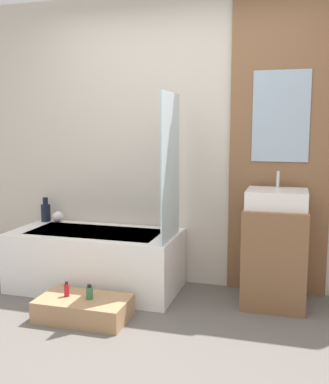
{
  "coord_description": "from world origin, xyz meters",
  "views": [
    {
      "loc": [
        0.95,
        -2.38,
        1.44
      ],
      "look_at": [
        0.07,
        0.7,
        0.97
      ],
      "focal_mm": 42.0,
      "sensor_mm": 36.0,
      "label": 1
    }
  ],
  "objects_px": {
    "sink": "(277,199)",
    "vase_round_light": "(58,217)",
    "bathtub": "(96,260)",
    "bottle_soap_secondary": "(90,293)",
    "bottle_soap_primary": "(67,290)",
    "wooden_step_bench": "(84,309)",
    "vase_tall_dark": "(46,212)"
  },
  "relations": [
    {
      "from": "bottle_soap_primary",
      "to": "bottle_soap_secondary",
      "type": "distance_m",
      "value": 0.19
    },
    {
      "from": "sink",
      "to": "bottle_soap_primary",
      "type": "bearing_deg",
      "value": -154.64
    },
    {
      "from": "vase_round_light",
      "to": "vase_tall_dark",
      "type": "bearing_deg",
      "value": 176.83
    },
    {
      "from": "wooden_step_bench",
      "to": "sink",
      "type": "relative_size",
      "value": 1.45
    },
    {
      "from": "bottle_soap_primary",
      "to": "bathtub",
      "type": "bearing_deg",
      "value": 94.29
    },
    {
      "from": "sink",
      "to": "bottle_soap_secondary",
      "type": "bearing_deg",
      "value": -151.53
    },
    {
      "from": "bottle_soap_secondary",
      "to": "sink",
      "type": "bearing_deg",
      "value": 28.47
    },
    {
      "from": "bathtub",
      "to": "wooden_step_bench",
      "type": "relative_size",
      "value": 2.16
    },
    {
      "from": "bathtub",
      "to": "bottle_soap_secondary",
      "type": "bearing_deg",
      "value": -69.39
    },
    {
      "from": "wooden_step_bench",
      "to": "vase_tall_dark",
      "type": "distance_m",
      "value": 1.33
    },
    {
      "from": "vase_tall_dark",
      "to": "bottle_soap_secondary",
      "type": "height_order",
      "value": "vase_tall_dark"
    },
    {
      "from": "bottle_soap_primary",
      "to": "wooden_step_bench",
      "type": "bearing_deg",
      "value": 0.0
    },
    {
      "from": "bathtub",
      "to": "vase_round_light",
      "type": "distance_m",
      "value": 0.65
    },
    {
      "from": "wooden_step_bench",
      "to": "vase_tall_dark",
      "type": "relative_size",
      "value": 2.9
    },
    {
      "from": "wooden_step_bench",
      "to": "vase_round_light",
      "type": "xyz_separation_m",
      "value": [
        -0.69,
        0.88,
        0.49
      ]
    },
    {
      "from": "vase_tall_dark",
      "to": "bottle_soap_primary",
      "type": "bearing_deg",
      "value": -52.22
    },
    {
      "from": "bathtub",
      "to": "vase_tall_dark",
      "type": "bearing_deg",
      "value": 157.65
    },
    {
      "from": "bathtub",
      "to": "vase_round_light",
      "type": "xyz_separation_m",
      "value": [
        -0.51,
        0.26,
        0.31
      ]
    },
    {
      "from": "bathtub",
      "to": "bottle_soap_secondary",
      "type": "relative_size",
      "value": 13.28
    },
    {
      "from": "sink",
      "to": "bottle_soap_secondary",
      "type": "relative_size",
      "value": 4.25
    },
    {
      "from": "sink",
      "to": "vase_round_light",
      "type": "height_order",
      "value": "sink"
    },
    {
      "from": "bathtub",
      "to": "bottle_soap_secondary",
      "type": "xyz_separation_m",
      "value": [
        0.24,
        -0.63,
        -0.05
      ]
    },
    {
      "from": "sink",
      "to": "vase_tall_dark",
      "type": "bearing_deg",
      "value": 175.28
    },
    {
      "from": "wooden_step_bench",
      "to": "bathtub",
      "type": "bearing_deg",
      "value": 106.38
    },
    {
      "from": "bottle_soap_secondary",
      "to": "vase_tall_dark",
      "type": "bearing_deg",
      "value": 134.62
    },
    {
      "from": "bathtub",
      "to": "vase_tall_dark",
      "type": "distance_m",
      "value": 0.78
    },
    {
      "from": "bottle_soap_primary",
      "to": "vase_tall_dark",
      "type": "bearing_deg",
      "value": 127.78
    },
    {
      "from": "sink",
      "to": "bathtub",
      "type": "bearing_deg",
      "value": -176.89
    },
    {
      "from": "sink",
      "to": "vase_round_light",
      "type": "distance_m",
      "value": 2.08
    },
    {
      "from": "bathtub",
      "to": "sink",
      "type": "distance_m",
      "value": 1.66
    },
    {
      "from": "wooden_step_bench",
      "to": "bottle_soap_secondary",
      "type": "distance_m",
      "value": 0.14
    },
    {
      "from": "wooden_step_bench",
      "to": "bottle_soap_secondary",
      "type": "xyz_separation_m",
      "value": [
        0.05,
        0.0,
        0.13
      ]
    }
  ]
}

